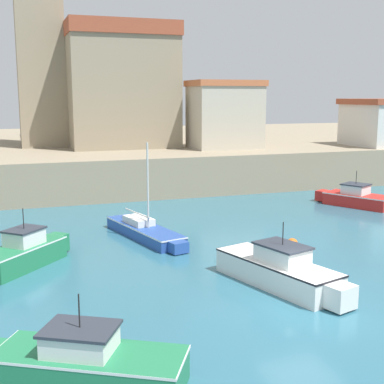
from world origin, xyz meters
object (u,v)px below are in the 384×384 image
(motorboat_white_0, at_px, (280,270))
(motorboat_red_3, at_px, (355,198))
(harbor_shed_mid_row, at_px, (225,114))
(mooring_buoy, at_px, (292,244))
(church, at_px, (100,80))
(motorboat_green_2, at_px, (25,252))
(motorboat_green_4, at_px, (83,363))
(sailboat_blue_5, at_px, (145,230))

(motorboat_white_0, relative_size, motorboat_red_3, 1.22)
(harbor_shed_mid_row, bearing_deg, motorboat_red_3, -68.74)
(mooring_buoy, bearing_deg, motorboat_white_0, -124.44)
(motorboat_white_0, bearing_deg, church, 92.39)
(motorboat_green_2, distance_m, church, 29.74)
(motorboat_green_4, bearing_deg, mooring_buoy, 39.17)
(motorboat_green_2, xyz_separation_m, sailboat_blue_5, (6.15, 2.98, -0.24))
(sailboat_blue_5, bearing_deg, motorboat_green_2, -154.14)
(motorboat_white_0, distance_m, church, 34.31)
(motorboat_red_3, distance_m, harbor_shed_mid_row, 14.02)
(church, bearing_deg, motorboat_green_2, -106.35)
(motorboat_red_3, xyz_separation_m, motorboat_green_4, (-20.62, -17.20, 0.04))
(motorboat_red_3, distance_m, mooring_buoy, 12.32)
(motorboat_white_0, height_order, harbor_shed_mid_row, harbor_shed_mid_row)
(motorboat_green_4, bearing_deg, harbor_shed_mid_row, 61.50)
(motorboat_white_0, bearing_deg, motorboat_green_4, -149.64)
(motorboat_red_3, xyz_separation_m, harbor_shed_mid_row, (-4.71, 12.10, 5.30))
(motorboat_white_0, xyz_separation_m, church, (-1.39, 33.28, 8.25))
(motorboat_green_4, height_order, harbor_shed_mid_row, harbor_shed_mid_row)
(motorboat_green_2, relative_size, motorboat_green_4, 0.80)
(mooring_buoy, bearing_deg, harbor_shed_mid_row, 77.00)
(motorboat_red_3, height_order, church, church)
(motorboat_green_4, bearing_deg, sailboat_blue_5, 69.86)
(motorboat_white_0, height_order, sailboat_blue_5, sailboat_blue_5)
(mooring_buoy, height_order, harbor_shed_mid_row, harbor_shed_mid_row)
(motorboat_green_2, bearing_deg, motorboat_white_0, -31.85)
(motorboat_green_2, bearing_deg, motorboat_green_4, -84.00)
(motorboat_white_0, relative_size, motorboat_green_4, 1.14)
(motorboat_green_2, relative_size, church, 0.25)
(sailboat_blue_5, relative_size, harbor_shed_mid_row, 1.19)
(sailboat_blue_5, xyz_separation_m, mooring_buoy, (6.24, -4.53, -0.11))
(motorboat_red_3, height_order, sailboat_blue_5, sailboat_blue_5)
(motorboat_green_4, relative_size, harbor_shed_mid_row, 0.95)
(harbor_shed_mid_row, bearing_deg, motorboat_green_4, -118.50)
(sailboat_blue_5, relative_size, church, 0.40)
(motorboat_white_0, height_order, mooring_buoy, motorboat_white_0)
(motorboat_white_0, xyz_separation_m, mooring_buoy, (2.96, 4.31, -0.36))
(motorboat_red_3, xyz_separation_m, church, (-13.70, 20.94, 8.34))
(motorboat_red_3, bearing_deg, church, 123.19)
(motorboat_green_2, bearing_deg, harbor_shed_mid_row, 47.47)
(sailboat_blue_5, height_order, mooring_buoy, sailboat_blue_5)
(sailboat_blue_5, xyz_separation_m, harbor_shed_mid_row, (10.88, 15.59, 5.46))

